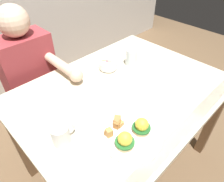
{
  "coord_description": "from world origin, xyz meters",
  "views": [
    {
      "loc": [
        -0.68,
        -0.6,
        1.48
      ],
      "look_at": [
        -0.09,
        0.0,
        0.78
      ],
      "focal_mm": 32.38,
      "sensor_mm": 36.0,
      "label": 1
    }
  ],
  "objects": [
    {
      "name": "water_glass_near",
      "position": [
        0.23,
        0.14,
        0.79
      ],
      "size": [
        0.08,
        0.08,
        0.11
      ],
      "color": "silver",
      "rests_on": "dining_table"
    },
    {
      "name": "fork",
      "position": [
        -0.04,
        -0.11,
        0.74
      ],
      "size": [
        0.06,
        0.15,
        0.0
      ],
      "color": "silver",
      "rests_on": "dining_table"
    },
    {
      "name": "diner_person",
      "position": [
        -0.27,
        0.6,
        0.65
      ],
      "size": [
        0.34,
        0.54,
        1.14
      ],
      "color": "#33333D",
      "rests_on": "ground_plane"
    },
    {
      "name": "fruit_bowl",
      "position": [
        0.09,
        0.22,
        0.77
      ],
      "size": [
        0.12,
        0.12,
        0.06
      ],
      "color": "white",
      "rests_on": "dining_table"
    },
    {
      "name": "ground_plane",
      "position": [
        0.0,
        0.0,
        0.0
      ],
      "size": [
        6.0,
        6.0,
        0.0
      ],
      "primitive_type": "plane",
      "color": "brown"
    },
    {
      "name": "coffee_mug",
      "position": [
        -0.46,
        -0.06,
        0.79
      ],
      "size": [
        0.11,
        0.08,
        0.09
      ],
      "color": "white",
      "rests_on": "dining_table"
    },
    {
      "name": "dining_table",
      "position": [
        0.0,
        0.0,
        0.63
      ],
      "size": [
        1.2,
        0.9,
        0.74
      ],
      "color": "beige",
      "rests_on": "ground_plane"
    },
    {
      "name": "eggs_benedict_plate",
      "position": [
        -0.23,
        -0.26,
        0.76
      ],
      "size": [
        0.27,
        0.27,
        0.09
      ],
      "color": "white",
      "rests_on": "dining_table"
    }
  ]
}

